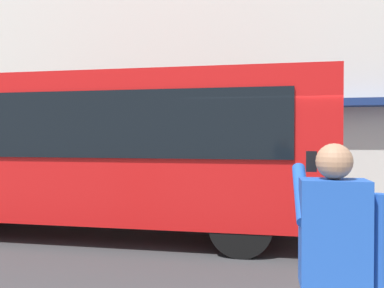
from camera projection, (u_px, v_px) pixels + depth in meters
ground_plane at (262, 241)px, 7.14m from camera, size 60.00×60.00×0.00m
building_facade_far at (264, 20)px, 13.71m from camera, size 28.00×1.55×12.00m
red_bus at (91, 148)px, 7.77m from camera, size 9.05×2.54×3.08m
pedestrian_photographer at (334, 259)px, 2.39m from camera, size 0.53×0.52×1.70m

